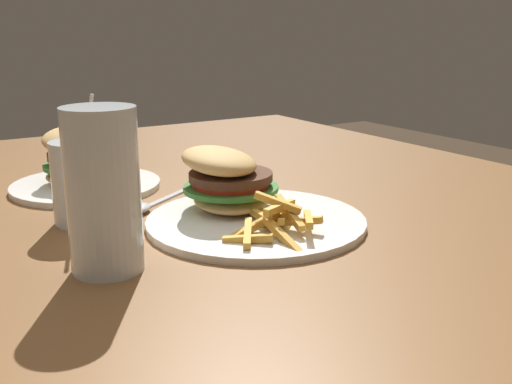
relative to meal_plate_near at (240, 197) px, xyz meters
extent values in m
cube|color=brown|center=(0.07, 0.04, -0.05)|extent=(1.53, 1.34, 0.03)
cylinder|color=brown|center=(0.77, -0.56, -0.41)|extent=(0.07, 0.07, 0.69)
cylinder|color=white|center=(-0.03, -0.01, -0.03)|extent=(0.31, 0.31, 0.01)
ellipsoid|color=tan|center=(0.03, 0.00, -0.01)|extent=(0.16, 0.15, 0.03)
cylinder|color=#38752D|center=(0.03, 0.00, 0.01)|extent=(0.18, 0.18, 0.01)
cylinder|color=red|center=(0.03, 0.00, 0.01)|extent=(0.15, 0.15, 0.01)
cylinder|color=#4C2D1E|center=(0.03, 0.00, 0.02)|extent=(0.16, 0.16, 0.01)
ellipsoid|color=tan|center=(0.03, 0.01, 0.05)|extent=(0.17, 0.16, 0.05)
cube|color=gold|center=(-0.12, -0.03, 0.00)|extent=(0.06, 0.05, 0.01)
cube|color=gold|center=(-0.13, 0.02, -0.02)|extent=(0.09, 0.01, 0.04)
cube|color=gold|center=(-0.10, 0.05, -0.02)|extent=(0.07, 0.05, 0.02)
cube|color=gold|center=(-0.09, 0.00, 0.01)|extent=(0.05, 0.05, 0.03)
cube|color=gold|center=(-0.07, -0.04, -0.01)|extent=(0.06, 0.06, 0.02)
cube|color=gold|center=(-0.06, -0.02, -0.01)|extent=(0.07, 0.02, 0.03)
cube|color=gold|center=(-0.08, 0.03, -0.02)|extent=(0.01, 0.08, 0.03)
cube|color=gold|center=(-0.10, -0.02, -0.01)|extent=(0.07, 0.06, 0.02)
cube|color=gold|center=(-0.09, -0.01, -0.01)|extent=(0.07, 0.05, 0.03)
cube|color=gold|center=(-0.10, -0.02, 0.00)|extent=(0.08, 0.02, 0.03)
cube|color=gold|center=(-0.09, 0.00, 0.01)|extent=(0.03, 0.06, 0.01)
cube|color=gold|center=(-0.11, 0.05, -0.02)|extent=(0.05, 0.06, 0.02)
cube|color=gold|center=(-0.06, 0.00, -0.01)|extent=(0.08, 0.02, 0.01)
cylinder|color=silver|center=(-0.08, 0.22, 0.06)|extent=(0.08, 0.08, 0.19)
cylinder|color=#C67F23|center=(-0.08, 0.22, 0.05)|extent=(0.07, 0.07, 0.17)
cylinder|color=silver|center=(0.11, 0.19, 0.02)|extent=(0.08, 0.08, 0.12)
cylinder|color=orange|center=(0.11, 0.19, 0.02)|extent=(0.07, 0.07, 0.10)
cylinder|color=white|center=(0.08, 0.20, 0.06)|extent=(0.01, 0.04, 0.18)
ellipsoid|color=silver|center=(0.11, 0.12, -0.03)|extent=(0.06, 0.06, 0.01)
cube|color=silver|center=(0.15, 0.05, -0.03)|extent=(0.07, 0.10, 0.00)
cylinder|color=white|center=(0.29, 0.14, -0.03)|extent=(0.25, 0.25, 0.01)
ellipsoid|color=tan|center=(0.29, 0.14, -0.01)|extent=(0.12, 0.14, 0.03)
cylinder|color=#38752D|center=(0.29, 0.14, 0.01)|extent=(0.15, 0.15, 0.01)
cylinder|color=red|center=(0.29, 0.14, 0.01)|extent=(0.12, 0.12, 0.01)
cylinder|color=#4C2D1E|center=(0.29, 0.14, 0.02)|extent=(0.13, 0.13, 0.01)
ellipsoid|color=tan|center=(0.30, 0.13, 0.05)|extent=(0.13, 0.14, 0.06)
camera|label=1|loc=(-0.71, 0.42, 0.24)|focal=42.00mm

